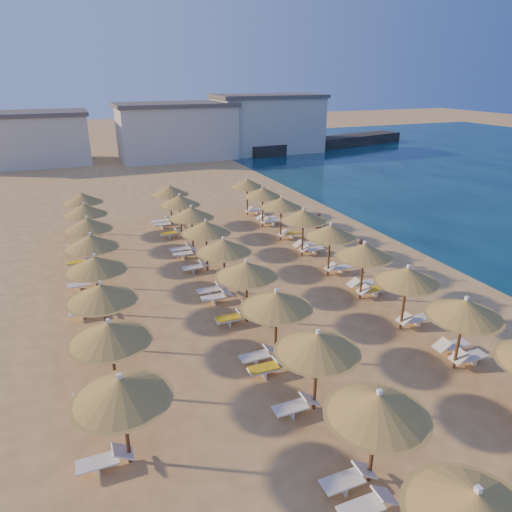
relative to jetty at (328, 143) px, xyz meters
name	(u,v)px	position (x,y,z in m)	size (l,w,h in m)	color
ground	(311,303)	(-27.63, -45.52, -0.75)	(220.00, 220.00, 0.00)	#E5AC64
jetty	(328,143)	(0.00, 0.00, 0.00)	(30.00, 4.00, 1.50)	black
hotel_blocks	(171,130)	(-24.62, 0.04, 2.95)	(48.02, 10.97, 8.10)	beige
parasol_row_east	(346,241)	(-25.02, -44.36, 1.85)	(2.89, 32.05, 3.14)	brown
parasol_row_west	(234,258)	(-31.27, -44.36, 1.85)	(2.89, 32.05, 3.14)	brown
parasol_row_inland	(93,253)	(-37.49, -41.12, 1.85)	(2.89, 25.57, 3.14)	brown
loungers	(249,292)	(-30.31, -43.83, -0.41)	(15.48, 29.72, 0.66)	white
beachgoer_c	(318,225)	(-22.39, -36.78, 0.15)	(1.06, 0.44, 1.80)	tan
beachgoer_b	(359,252)	(-22.60, -42.22, 0.11)	(0.83, 0.65, 1.72)	tan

